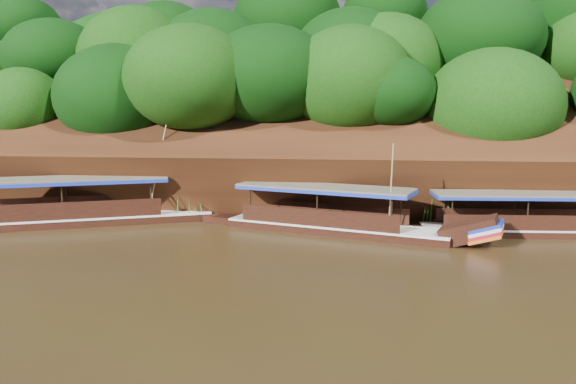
% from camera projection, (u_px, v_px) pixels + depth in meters
% --- Properties ---
extents(ground, '(160.00, 160.00, 0.00)m').
position_uv_depth(ground, '(295.00, 271.00, 22.32)').
color(ground, black).
rests_on(ground, ground).
extents(riverbank, '(120.00, 30.06, 19.40)m').
position_uv_depth(riverbank, '(325.00, 166.00, 44.37)').
color(riverbank, black).
rests_on(riverbank, ground).
extents(boat_0, '(13.47, 2.79, 5.87)m').
position_uv_depth(boat_0, '(548.00, 226.00, 28.54)').
color(boat_0, black).
rests_on(boat_0, ground).
extents(boat_1, '(13.85, 6.12, 5.23)m').
position_uv_depth(boat_1, '(350.00, 224.00, 28.81)').
color(boat_1, black).
rests_on(boat_1, ground).
extents(boat_2, '(16.25, 8.53, 6.73)m').
position_uv_depth(boat_2, '(98.00, 213.00, 31.49)').
color(boat_2, black).
rests_on(boat_2, ground).
extents(reeds, '(48.36, 2.10, 1.94)m').
position_uv_depth(reeds, '(249.00, 207.00, 31.94)').
color(reeds, '#2C6619').
rests_on(reeds, ground).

